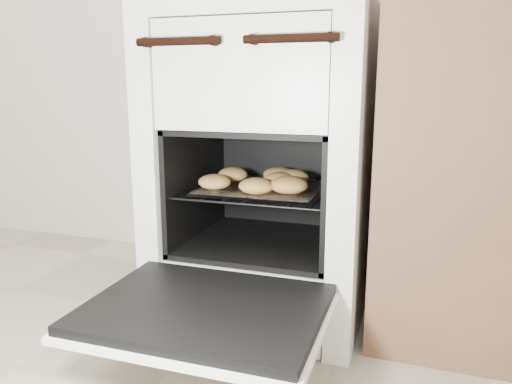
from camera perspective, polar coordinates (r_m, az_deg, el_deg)
stove at (r=1.36m, az=1.72°, el=2.93°), size 0.53×0.59×0.81m
oven_door at (r=1.02m, az=-5.78°, el=-13.43°), size 0.48×0.37×0.03m
oven_rack at (r=1.31m, az=0.97°, el=0.35°), size 0.39×0.37×0.01m
foil_sheet at (r=1.29m, az=0.74°, el=0.42°), size 0.30×0.26×0.01m
baked_rolls at (r=1.29m, az=1.17°, el=1.42°), size 0.30×0.29×0.04m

